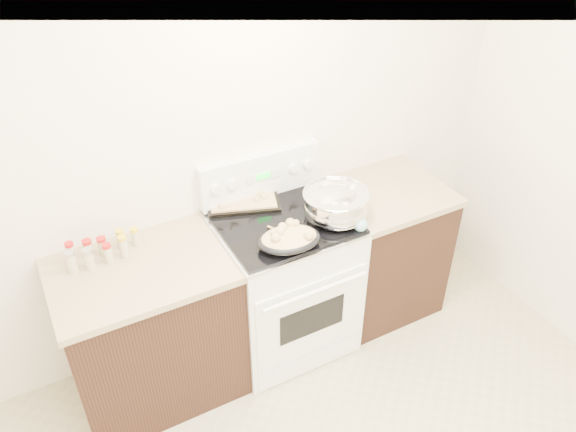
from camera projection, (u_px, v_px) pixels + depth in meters
room_shell at (409, 290)px, 1.58m from camera, size 4.10×3.60×2.75m
counter_left at (153, 330)px, 3.14m from camera, size 0.93×0.67×0.92m
counter_right at (380, 248)px, 3.75m from camera, size 0.73×0.67×0.92m
kitchen_range at (284, 280)px, 3.44m from camera, size 0.78×0.73×1.22m
mixing_bowl at (336, 205)px, 3.15m from camera, size 0.47×0.47×0.22m
roasting_pan at (289, 238)px, 2.96m from camera, size 0.38×0.29×0.11m
baking_sheet at (244, 199)px, 3.33m from camera, size 0.50×0.42×0.06m
wooden_spoon at (287, 242)px, 2.99m from camera, size 0.13×0.24×0.04m
blue_ladle at (360, 223)px, 3.10m from camera, size 0.14×0.26×0.10m
spice_jars at (100, 250)px, 2.89m from camera, size 0.39×0.15×0.13m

